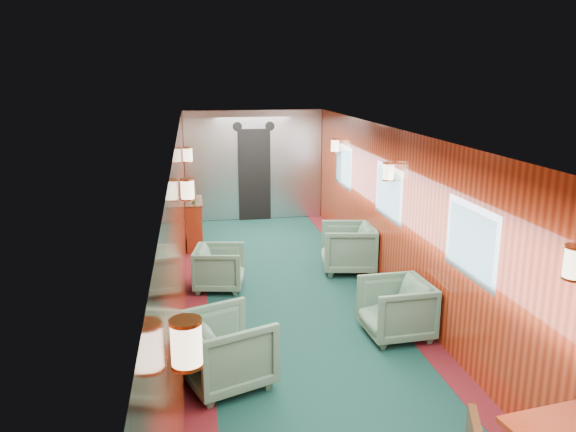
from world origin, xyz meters
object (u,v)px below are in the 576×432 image
object	(u,v)px
credenza	(194,223)
armchair_left_far	(219,268)
armchair_left_near	(226,349)
armchair_right_far	(348,248)
armchair_right_near	(396,309)

from	to	relation	value
credenza	armchair_left_far	bearing A→B (deg)	-81.31
armchair_left_near	armchair_right_far	size ratio (longest dim) A/B	0.99
armchair_right_near	armchair_right_far	world-z (taller)	armchair_right_far
credenza	armchair_left_near	distance (m)	4.96
credenza	armchair_left_far	world-z (taller)	credenza
armchair_right_near	armchair_right_far	xyz separation A→B (m)	(0.07, 2.39, 0.03)
armchair_right_near	armchair_right_far	distance (m)	2.40
credenza	armchair_right_far	size ratio (longest dim) A/B	1.34
armchair_left_far	credenza	bearing A→B (deg)	18.93
armchair_left_near	armchair_left_far	xyz separation A→B (m)	(0.07, 2.69, -0.06)
armchair_right_far	armchair_left_far	bearing A→B (deg)	-68.10
armchair_left_near	armchair_left_far	size ratio (longest dim) A/B	1.17
credenza	armchair_left_near	xyz separation A→B (m)	(0.28, -4.96, -0.06)
armchair_right_near	armchair_right_far	bearing A→B (deg)	175.31
armchair_left_near	armchair_left_far	world-z (taller)	armchair_left_near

